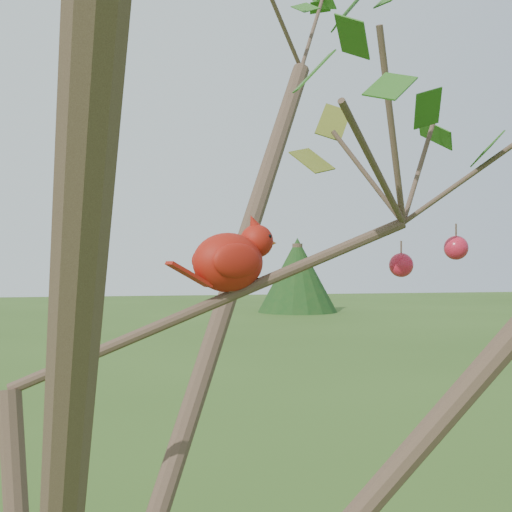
{
  "coord_description": "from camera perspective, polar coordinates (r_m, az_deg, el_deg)",
  "views": [
    {
      "loc": [
        0.09,
        -1.0,
        2.14
      ],
      "look_at": [
        0.32,
        0.09,
        2.15
      ],
      "focal_mm": 50.0,
      "sensor_mm": 36.0,
      "label": 1
    }
  ],
  "objects": [
    {
      "name": "cardinal",
      "position": [
        1.1,
        -1.96,
        -0.26
      ],
      "size": [
        0.19,
        0.12,
        0.13
      ],
      "rotation": [
        0.0,
        0.0,
        0.33
      ],
      "color": "#9D190D",
      "rests_on": "ground"
    },
    {
      "name": "crabapple_tree",
      "position": [
        0.98,
        -15.68,
        -1.49
      ],
      "size": [
        2.35,
        2.05,
        2.95
      ],
      "color": "#3E2B21",
      "rests_on": "ground"
    }
  ]
}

